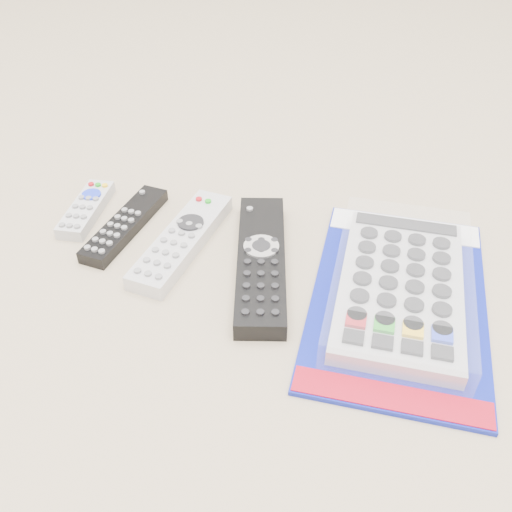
% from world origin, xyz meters
% --- Properties ---
extents(remote_small_grey, '(0.05, 0.13, 0.02)m').
position_xyz_m(remote_small_grey, '(-0.21, 0.06, 0.01)').
color(remote_small_grey, '#A9A9AB').
rests_on(remote_small_grey, ground).
extents(remote_slim_black, '(0.06, 0.18, 0.02)m').
position_xyz_m(remote_slim_black, '(-0.14, 0.03, 0.01)').
color(remote_slim_black, black).
rests_on(remote_slim_black, ground).
extents(remote_silver_dvd, '(0.08, 0.21, 0.02)m').
position_xyz_m(remote_silver_dvd, '(-0.05, 0.02, 0.01)').
color(remote_silver_dvd, '#BCBCC1').
rests_on(remote_silver_dvd, ground).
extents(remote_large_black, '(0.11, 0.26, 0.03)m').
position_xyz_m(remote_large_black, '(0.06, -0.01, 0.01)').
color(remote_large_black, black).
rests_on(remote_large_black, ground).
extents(jumbo_remote_packaged, '(0.21, 0.34, 0.04)m').
position_xyz_m(jumbo_remote_packaged, '(0.23, -0.02, 0.02)').
color(jumbo_remote_packaged, navy).
rests_on(jumbo_remote_packaged, ground).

